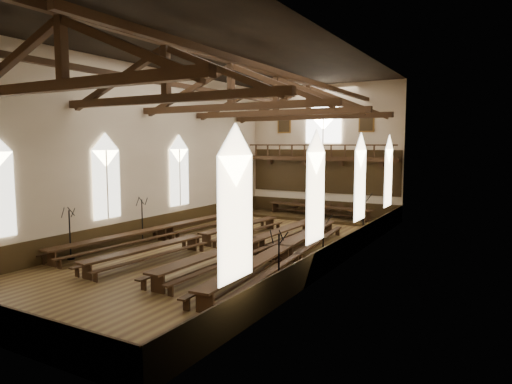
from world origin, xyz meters
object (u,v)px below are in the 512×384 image
Objects in this scene: candelabrum_left_near at (70,244)px; refectory_row_a at (166,229)px; dais at (318,217)px; candelabrum_right_mid at (323,252)px; high_table at (318,207)px; refectory_row_d at (284,250)px; candelabrum_left_far at (223,211)px; refectory_row_c at (256,242)px; candelabrum_left_mid at (142,228)px; candelabrum_right_near at (279,277)px; candelabrum_right_far at (363,228)px; refectory_row_b at (200,238)px.

refectory_row_a is at bearing 81.06° from candelabrum_left_near.
candelabrum_right_mid is at bearing -67.27° from dais.
high_table is 18.04m from candelabrum_left_near.
candelabrum_left_far is (-9.10, 8.53, 0.10)m from refectory_row_d.
refectory_row_d is at bearing -8.49° from refectory_row_a.
refectory_row_a is 6.28m from refectory_row_c.
refectory_row_c is 10.56m from candelabrum_left_far.
candelabrum_left_mid is 1.10× the size of candelabrum_left_far.
candelabrum_right_mid reaches higher than candelabrum_left_far.
candelabrum_left_near reaches higher than refectory_row_d.
candelabrum_left_mid is at bearing -175.68° from refectory_row_c.
refectory_row_a is 11.67m from candelabrum_right_near.
candelabrum_left_mid is 12.07m from candelabrum_right_near.
candelabrum_right_mid is at bearing -3.28° from refectory_row_d.
candelabrum_left_near reaches higher than dais.
refectory_row_d is 6.33m from candelabrum_right_far.
refectory_row_d reaches higher than refectory_row_b.
refectory_row_a is at bearing -82.84° from candelabrum_left_far.
dais is at bearing 81.14° from refectory_row_b.
candelabrum_left_far is 0.94× the size of candelabrum_right_near.
refectory_row_d is 1.81× the size of high_table.
refectory_row_d is (5.15, -0.38, 0.05)m from refectory_row_b.
refectory_row_d is at bearing -43.16° from candelabrum_left_far.
refectory_row_c is 2.07m from refectory_row_d.
dais is at bearing -82.87° from high_table.
dais is (-1.35, 11.66, -0.49)m from refectory_row_c.
candelabrum_right_far is (11.10, -2.54, 0.16)m from candelabrum_left_far.
refectory_row_c is 8.99m from candelabrum_left_near.
candelabrum_right_far is (3.92, 5.20, 0.27)m from refectory_row_c.
candelabrum_left_near is (-5.83, -17.07, 0.67)m from dais.
refectory_row_b is 0.96× the size of refectory_row_c.
candelabrum_right_mid reaches higher than refectory_row_a.
candelabrum_left_far reaches higher than refectory_row_c.
refectory_row_b is at bearing 51.68° from candelabrum_left_near.
candelabrum_right_mid is 0.87× the size of candelabrum_right_far.
dais is at bearing 112.73° from candelabrum_right_mid.
candelabrum_left_far is (-7.18, 7.74, 0.11)m from refectory_row_c.
refectory_row_b is 8.65m from candelabrum_right_near.
refectory_row_d is 10.20m from candelabrum_left_near.
high_table reaches higher than refectory_row_a.
candelabrum_right_mid is 6.11m from candelabrum_right_far.
refectory_row_b is 5.16m from refectory_row_d.
candelabrum_left_far is at bearing 136.84° from refectory_row_d.
refectory_row_c is (3.23, 0.41, 0.05)m from refectory_row_b.
candelabrum_right_far is (11.10, 10.62, 0.09)m from candelabrum_left_near.
refectory_row_b is 7.17m from candelabrum_right_mid.
candelabrum_left_far is (-5.83, -3.92, 0.60)m from dais.
candelabrum_left_near is at bearing -90.00° from candelabrum_left_far.
dais is at bearing 104.69° from refectory_row_d.
dais is 4.94× the size of candelabrum_left_far.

